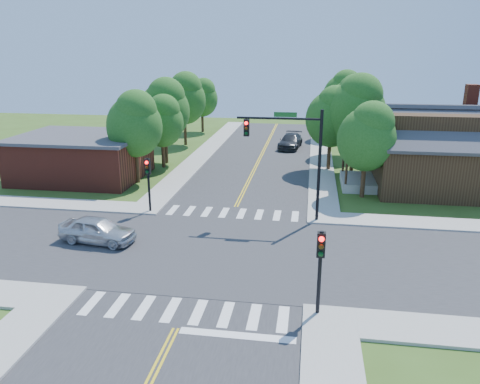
% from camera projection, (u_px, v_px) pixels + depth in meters
% --- Properties ---
extents(ground, '(100.00, 100.00, 0.00)m').
position_uv_depth(ground, '(214.00, 252.00, 25.79)').
color(ground, '#365119').
rests_on(ground, ground).
extents(road_ns, '(10.00, 90.00, 0.04)m').
position_uv_depth(road_ns, '(214.00, 251.00, 25.78)').
color(road_ns, '#2D2D30').
rests_on(road_ns, ground).
extents(road_ew, '(90.00, 10.00, 0.04)m').
position_uv_depth(road_ew, '(214.00, 251.00, 25.78)').
color(road_ew, '#2D2D30').
rests_on(road_ew, ground).
extents(intersection_patch, '(10.20, 10.20, 0.06)m').
position_uv_depth(intersection_patch, '(214.00, 252.00, 25.79)').
color(intersection_patch, '#2D2D30').
rests_on(intersection_patch, ground).
extents(sidewalk_ne, '(40.00, 40.00, 0.14)m').
position_uv_depth(sidewalk_ne, '(442.00, 183.00, 38.40)').
color(sidewalk_ne, '#9E9B93').
rests_on(sidewalk_ne, ground).
extents(sidewalk_nw, '(40.00, 40.00, 0.14)m').
position_uv_depth(sidewalk_nw, '(81.00, 169.00, 42.98)').
color(sidewalk_nw, '#9E9B93').
rests_on(sidewalk_nw, ground).
extents(crosswalk_north, '(8.85, 2.00, 0.01)m').
position_uv_depth(crosswalk_north, '(233.00, 213.00, 31.63)').
color(crosswalk_north, white).
rests_on(crosswalk_north, ground).
extents(crosswalk_south, '(8.85, 2.00, 0.01)m').
position_uv_depth(crosswalk_south, '(184.00, 311.00, 19.92)').
color(crosswalk_south, white).
rests_on(crosswalk_south, ground).
extents(centerline, '(0.30, 90.00, 0.01)m').
position_uv_depth(centerline, '(214.00, 251.00, 25.78)').
color(centerline, yellow).
rests_on(centerline, ground).
extents(stop_bar, '(4.60, 0.45, 0.09)m').
position_uv_depth(stop_bar, '(237.00, 336.00, 18.26)').
color(stop_bar, white).
rests_on(stop_bar, ground).
extents(signal_mast_ne, '(5.30, 0.42, 7.20)m').
position_uv_depth(signal_mast_ne, '(293.00, 147.00, 29.05)').
color(signal_mast_ne, black).
rests_on(signal_mast_ne, ground).
extents(signal_pole_se, '(0.34, 0.42, 3.80)m').
position_uv_depth(signal_pole_se, '(320.00, 258.00, 18.88)').
color(signal_pole_se, black).
rests_on(signal_pole_se, ground).
extents(signal_pole_nw, '(0.34, 0.42, 3.80)m').
position_uv_depth(signal_pole_nw, '(148.00, 175.00, 31.07)').
color(signal_pole_nw, black).
rests_on(signal_pole_nw, ground).
extents(house_ne, '(13.05, 8.80, 7.11)m').
position_uv_depth(house_ne, '(443.00, 148.00, 36.04)').
color(house_ne, black).
rests_on(house_ne, ground).
extents(building_nw, '(10.40, 8.40, 3.73)m').
position_uv_depth(building_nw, '(82.00, 156.00, 39.74)').
color(building_nw, maroon).
rests_on(building_nw, ground).
extents(tree_e_a, '(4.23, 4.02, 7.20)m').
position_uv_depth(tree_e_a, '(368.00, 135.00, 33.71)').
color(tree_e_a, '#382314').
rests_on(tree_e_a, ground).
extents(tree_e_b, '(5.16, 4.90, 8.77)m').
position_uv_depth(tree_e_b, '(357.00, 108.00, 40.05)').
color(tree_e_b, '#382314').
rests_on(tree_e_b, ground).
extents(tree_e_c, '(4.88, 4.64, 8.29)m').
position_uv_depth(tree_e_c, '(352.00, 103.00, 46.90)').
color(tree_e_c, '#382314').
rests_on(tree_e_c, ground).
extents(tree_e_d, '(4.87, 4.62, 8.27)m').
position_uv_depth(tree_e_d, '(344.00, 94.00, 56.11)').
color(tree_e_d, '#382314').
rests_on(tree_e_d, ground).
extents(tree_w_a, '(4.50, 4.27, 7.65)m').
position_uv_depth(tree_w_a, '(135.00, 122.00, 37.45)').
color(tree_w_a, '#382314').
rests_on(tree_w_a, ground).
extents(tree_w_b, '(4.82, 4.58, 8.19)m').
position_uv_depth(tree_w_b, '(165.00, 107.00, 43.81)').
color(tree_w_b, '#382314').
rests_on(tree_w_b, ground).
extents(tree_w_c, '(4.86, 4.62, 8.26)m').
position_uv_depth(tree_w_c, '(185.00, 97.00, 52.26)').
color(tree_w_c, '#382314').
rests_on(tree_w_c, ground).
extents(tree_w_d, '(4.13, 3.92, 7.02)m').
position_uv_depth(tree_w_d, '(202.00, 97.00, 60.64)').
color(tree_w_d, '#382314').
rests_on(tree_w_d, ground).
extents(tree_house, '(4.50, 4.28, 7.66)m').
position_uv_depth(tree_house, '(332.00, 115.00, 41.22)').
color(tree_house, '#382314').
rests_on(tree_house, ground).
extents(tree_bldg, '(4.01, 3.81, 6.82)m').
position_uv_depth(tree_bldg, '(162.00, 120.00, 42.48)').
color(tree_bldg, '#382314').
rests_on(tree_bldg, ground).
extents(car_silver, '(2.91, 4.88, 1.51)m').
position_uv_depth(car_silver, '(97.00, 230.00, 26.75)').
color(car_silver, silver).
rests_on(car_silver, ground).
extents(car_dgrey, '(3.43, 5.83, 1.54)m').
position_uv_depth(car_dgrey, '(290.00, 141.00, 51.73)').
color(car_dgrey, '#2B2D30').
rests_on(car_dgrey, ground).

